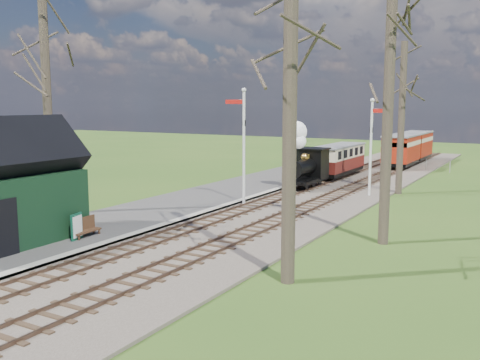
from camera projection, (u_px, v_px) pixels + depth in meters
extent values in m
ellipsoid|color=#385B23|center=(247.00, 239.00, 80.30)|extent=(57.60, 36.00, 16.20)
ellipsoid|color=#385B23|center=(378.00, 249.00, 80.72)|extent=(64.00, 40.00, 18.00)
cube|color=brown|center=(321.00, 192.00, 32.61)|extent=(8.00, 60.00, 0.10)
cube|color=brown|center=(294.00, 188.00, 33.48)|extent=(0.07, 60.00, 0.12)
cube|color=brown|center=(309.00, 190.00, 32.99)|extent=(0.07, 60.00, 0.12)
cube|color=#38281C|center=(301.00, 190.00, 33.24)|extent=(1.60, 60.00, 0.09)
cube|color=brown|center=(333.00, 192.00, 32.20)|extent=(0.07, 60.00, 0.12)
cube|color=brown|center=(349.00, 193.00, 31.70)|extent=(0.07, 60.00, 0.12)
cube|color=#38281C|center=(341.00, 193.00, 31.96)|extent=(1.60, 60.00, 0.09)
cube|color=#474442|center=(179.00, 205.00, 28.11)|extent=(5.00, 44.00, 0.20)
cube|color=#B2AD9E|center=(216.00, 209.00, 26.97)|extent=(0.40, 44.00, 0.21)
cube|color=black|center=(3.00, 229.00, 18.16)|extent=(0.06, 1.20, 2.00)
cylinder|color=silver|center=(244.00, 150.00, 28.03)|extent=(0.14, 0.14, 6.00)
sphere|color=silver|center=(244.00, 90.00, 27.59)|extent=(0.24, 0.24, 0.24)
cube|color=#B7140F|center=(235.00, 102.00, 27.94)|extent=(1.10, 0.08, 0.22)
cube|color=black|center=(244.00, 123.00, 27.83)|extent=(0.18, 0.06, 0.30)
cylinder|color=silver|center=(371.00, 150.00, 30.74)|extent=(0.14, 0.14, 5.50)
sphere|color=silver|center=(372.00, 100.00, 30.33)|extent=(0.24, 0.24, 0.24)
cube|color=#B7140F|center=(382.00, 111.00, 30.15)|extent=(1.10, 0.08, 0.22)
cube|color=black|center=(371.00, 130.00, 30.58)|extent=(0.18, 0.06, 0.30)
cylinder|color=#382D23|center=(47.00, 102.00, 24.93)|extent=(0.41, 0.41, 11.00)
cylinder|color=#382D23|center=(290.00, 83.00, 15.47)|extent=(0.42, 0.42, 12.00)
cylinder|color=#382D23|center=(388.00, 115.00, 20.11)|extent=(0.40, 0.40, 10.00)
cylinder|color=#382D23|center=(401.00, 119.00, 31.61)|extent=(0.39, 0.39, 9.00)
cube|color=slate|center=(371.00, 159.00, 45.01)|extent=(12.60, 0.02, 0.01)
cube|color=slate|center=(371.00, 163.00, 45.05)|extent=(12.60, 0.02, 0.02)
cylinder|color=slate|center=(371.00, 162.00, 45.04)|extent=(0.08, 0.08, 1.00)
cube|color=black|center=(306.00, 180.00, 33.81)|extent=(1.58, 3.71, 0.23)
cylinder|color=black|center=(303.00, 168.00, 33.22)|extent=(1.02, 2.41, 1.02)
cube|color=black|center=(313.00, 164.00, 34.64)|extent=(1.67, 1.48, 1.85)
cylinder|color=black|center=(297.00, 156.00, 32.30)|extent=(0.26, 0.26, 0.74)
sphere|color=gold|center=(305.00, 157.00, 33.36)|extent=(0.48, 0.48, 0.48)
sphere|color=white|center=(299.00, 141.00, 32.13)|extent=(0.93, 0.93, 0.93)
sphere|color=white|center=(296.00, 132.00, 32.23)|extent=(1.30, 1.30, 1.30)
cylinder|color=black|center=(291.00, 183.00, 33.12)|extent=(0.09, 0.59, 0.59)
cylinder|color=black|center=(306.00, 185.00, 32.63)|extent=(0.09, 0.59, 0.59)
cube|color=black|center=(338.00, 171.00, 38.97)|extent=(1.76, 6.49, 0.28)
cube|color=#581814|center=(338.00, 163.00, 38.89)|extent=(1.85, 6.49, 0.83)
cube|color=beige|center=(339.00, 152.00, 38.78)|extent=(1.85, 6.49, 0.83)
cube|color=slate|center=(339.00, 146.00, 38.71)|extent=(1.95, 6.67, 0.11)
cube|color=black|center=(401.00, 162.00, 44.60)|extent=(1.95, 5.14, 0.31)
cube|color=#991F0C|center=(401.00, 155.00, 44.52)|extent=(2.06, 5.14, 0.93)
cube|color=beige|center=(402.00, 144.00, 44.38)|extent=(2.06, 5.14, 0.93)
cube|color=slate|center=(402.00, 137.00, 44.31)|extent=(2.16, 5.35, 0.12)
cube|color=black|center=(415.00, 156.00, 49.32)|extent=(1.95, 5.14, 0.31)
cube|color=#991F0C|center=(415.00, 150.00, 49.23)|extent=(2.06, 5.14, 0.93)
cube|color=beige|center=(416.00, 140.00, 49.10)|extent=(2.06, 5.14, 0.93)
cube|color=slate|center=(416.00, 134.00, 49.03)|extent=(2.16, 5.35, 0.12)
cube|color=#0F4731|center=(77.00, 226.00, 20.61)|extent=(0.25, 0.69, 1.02)
cube|color=silver|center=(78.00, 227.00, 20.59)|extent=(0.17, 0.59, 0.84)
cube|color=#442918|center=(86.00, 231.00, 21.07)|extent=(0.46, 1.35, 0.06)
cube|color=#442918|center=(83.00, 224.00, 21.11)|extent=(0.13, 1.33, 0.57)
cube|color=#442918|center=(78.00, 238.00, 20.53)|extent=(0.06, 0.06, 0.19)
cube|color=#442918|center=(94.00, 231.00, 21.65)|extent=(0.06, 0.06, 0.19)
imported|color=#1B2232|center=(13.00, 233.00, 18.77)|extent=(0.39, 0.55, 1.42)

